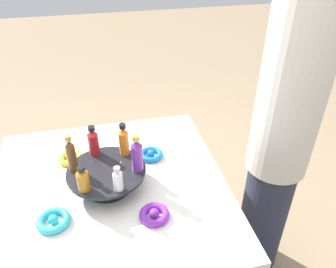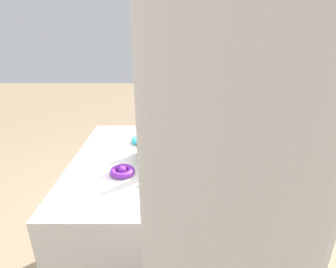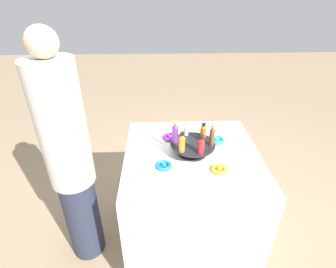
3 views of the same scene
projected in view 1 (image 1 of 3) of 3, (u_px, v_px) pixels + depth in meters
party_table at (117, 252)px, 1.47m from camera, size 0.89×0.89×0.80m
display_stand at (107, 176)px, 1.22m from camera, size 0.29×0.29×0.08m
bottle_amber at (83, 179)px, 1.09m from camera, size 0.04×0.04×0.10m
bottle_clear at (118, 179)px, 1.09m from camera, size 0.03×0.03×0.10m
bottle_purple at (137, 155)px, 1.16m from camera, size 0.04×0.04×0.15m
bottle_orange at (124, 140)px, 1.25m from camera, size 0.04×0.04×0.13m
bottle_red at (93, 141)px, 1.25m from camera, size 0.04×0.04×0.12m
bottle_brown at (71, 155)px, 1.16m from camera, size 0.03×0.03×0.15m
ribbon_bow_teal at (53, 220)px, 1.09m from camera, size 0.11×0.11×0.03m
ribbon_bow_purple at (154, 214)px, 1.11m from camera, size 0.10×0.10×0.04m
ribbon_bow_blue at (151, 154)px, 1.39m from camera, size 0.10×0.10×0.03m
ribbon_bow_gold at (71, 158)px, 1.37m from camera, size 0.10×0.10×0.04m
person_figure at (280, 141)px, 1.46m from camera, size 0.27×0.27×1.61m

